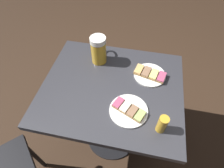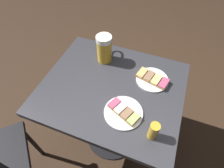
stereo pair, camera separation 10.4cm
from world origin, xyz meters
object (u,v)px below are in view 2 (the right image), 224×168
(plate_near, at_px, (123,112))
(beer_mug, at_px, (104,48))
(plate_far, at_px, (152,79))
(beer_glass_small, at_px, (153,131))

(plate_near, relative_size, beer_mug, 1.12)
(plate_far, distance_m, beer_mug, 0.35)
(plate_near, xyz_separation_m, plate_far, (-0.28, 0.09, 0.00))
(beer_mug, xyz_separation_m, beer_glass_small, (0.41, 0.41, -0.04))
(plate_near, bearing_deg, beer_mug, -144.32)
(plate_near, distance_m, beer_mug, 0.43)
(beer_glass_small, bearing_deg, plate_near, -112.71)
(plate_near, height_order, beer_glass_small, beer_glass_small)
(plate_near, height_order, beer_mug, beer_mug)
(plate_far, xyz_separation_m, beer_mug, (-0.07, -0.34, 0.08))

